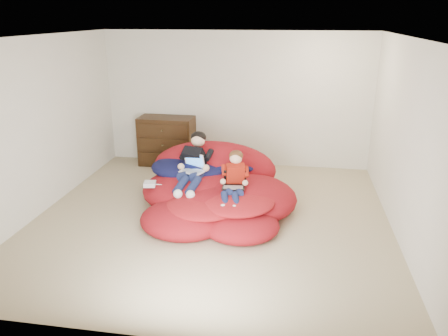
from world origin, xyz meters
TOP-DOWN VIEW (x-y plane):
  - room_shell at (0.00, 0.00)m, footprint 5.10×5.10m
  - dresser at (-1.30, 2.22)m, footprint 1.04×0.59m
  - beanbag_pile at (-0.02, 0.38)m, footprint 2.36×2.38m
  - cream_pillow at (-0.66, 1.09)m, footprint 0.41×0.26m
  - older_boy at (-0.35, 0.48)m, footprint 0.41×1.14m
  - younger_boy at (0.32, 0.07)m, footprint 0.33×0.82m
  - laptop_white at (-0.35, 0.40)m, footprint 0.40×0.41m
  - laptop_black at (0.32, 0.07)m, footprint 0.33×0.35m
  - power_adapter at (-0.94, 0.12)m, footprint 0.19×0.19m

SIDE VIEW (x-z plane):
  - room_shell at x=0.00m, z-range -1.17..1.60m
  - beanbag_pile at x=-0.02m, z-range -0.20..0.73m
  - power_adapter at x=-0.94m, z-range 0.39..0.45m
  - dresser at x=-1.30m, z-range 0.00..0.93m
  - laptop_black at x=0.32m, z-range 0.44..0.65m
  - younger_boy at x=0.32m, z-range 0.29..0.93m
  - cream_pillow at x=-0.66m, z-range 0.49..0.75m
  - laptop_white at x=-0.35m, z-range 0.51..0.75m
  - older_boy at x=-0.35m, z-range 0.33..1.04m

